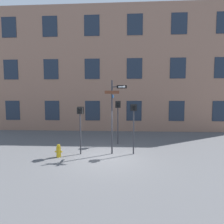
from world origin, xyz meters
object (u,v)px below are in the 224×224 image
Objects in this scene: pedestrian_signal_left at (80,118)px; fire_hydrant at (59,151)px; street_sign_pole at (113,111)px; pedestrian_signal_right at (134,116)px; pedestrian_signal_across at (118,111)px.

pedestrian_signal_left reaches higher than fire_hydrant.
fire_hydrant is at bearing -166.56° from street_sign_pole.
street_sign_pole is at bearing -178.35° from pedestrian_signal_right.
pedestrian_signal_right reaches higher than fire_hydrant.
pedestrian_signal_right is (3.04, 0.18, 0.10)m from pedestrian_signal_left.
pedestrian_signal_across is 4.25× the size of fire_hydrant.
street_sign_pole is 5.94× the size of fire_hydrant.
street_sign_pole is 1.40× the size of pedestrian_signal_across.
pedestrian_signal_across is at bearing 113.70° from pedestrian_signal_right.
street_sign_pole is at bearing 4.61° from pedestrian_signal_left.
pedestrian_signal_left is at bearing -131.82° from pedestrian_signal_across.
pedestrian_signal_right is 0.95× the size of pedestrian_signal_across.
pedestrian_signal_right is 4.59m from fire_hydrant.
pedestrian_signal_across reaches higher than pedestrian_signal_left.
pedestrian_signal_across is 4.75m from fire_hydrant.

